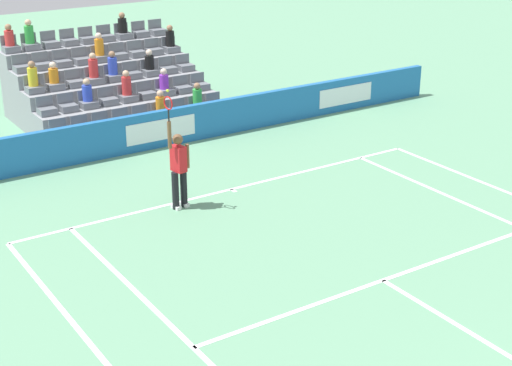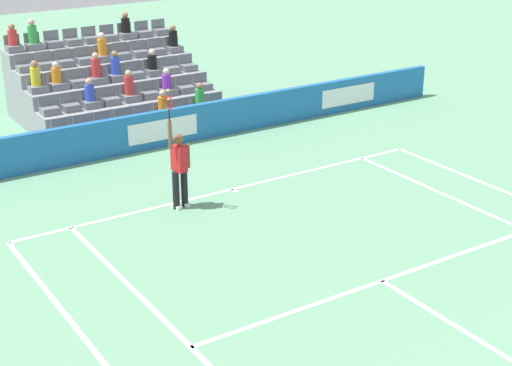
# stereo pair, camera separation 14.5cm
# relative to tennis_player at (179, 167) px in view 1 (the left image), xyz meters

# --- Properties ---
(line_baseline) EXTENTS (10.97, 0.10, 0.01)m
(line_baseline) POSITION_rel_tennis_player_xyz_m (-1.57, -0.29, -0.99)
(line_baseline) COLOR white
(line_baseline) RESTS_ON ground
(line_service) EXTENTS (8.23, 0.10, 0.01)m
(line_service) POSITION_rel_tennis_player_xyz_m (-1.57, 5.20, -0.99)
(line_service) COLOR white
(line_service) RESTS_ON ground
(line_singles_sideline_left) EXTENTS (0.10, 11.89, 0.01)m
(line_singles_sideline_left) POSITION_rel_tennis_player_xyz_m (2.54, 5.66, -0.99)
(line_singles_sideline_left) COLOR white
(line_singles_sideline_left) RESTS_ON ground
(line_centre_mark) EXTENTS (0.10, 0.20, 0.01)m
(line_centre_mark) POSITION_rel_tennis_player_xyz_m (-1.57, -0.19, -0.99)
(line_centre_mark) COLOR white
(line_centre_mark) RESTS_ON ground
(sponsor_barrier) EXTENTS (19.90, 0.22, 1.05)m
(sponsor_barrier) POSITION_rel_tennis_player_xyz_m (-1.57, -4.11, -0.47)
(sponsor_barrier) COLOR #1E66AD
(sponsor_barrier) RESTS_ON ground
(tennis_player) EXTENTS (0.53, 0.39, 2.85)m
(tennis_player) POSITION_rel_tennis_player_xyz_m (0.00, 0.00, 0.00)
(tennis_player) COLOR black
(tennis_player) RESTS_ON ground
(stadium_stand) EXTENTS (5.58, 4.75, 3.04)m
(stadium_stand) POSITION_rel_tennis_player_xyz_m (-1.57, -7.68, -0.17)
(stadium_stand) COLOR gray
(stadium_stand) RESTS_ON ground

